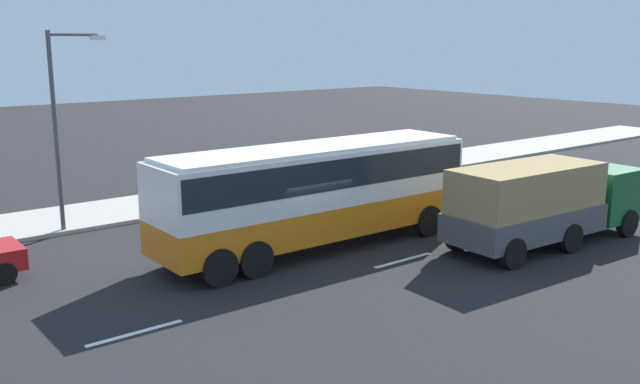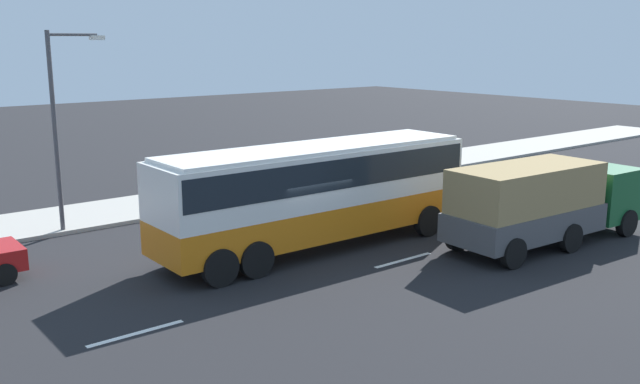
# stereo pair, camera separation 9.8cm
# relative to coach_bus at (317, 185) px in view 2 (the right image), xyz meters

# --- Properties ---
(ground_plane) EXTENTS (120.00, 120.00, 0.00)m
(ground_plane) POSITION_rel_coach_bus_xyz_m (-0.86, -0.18, -2.13)
(ground_plane) COLOR black
(sidewalk_curb) EXTENTS (80.00, 4.00, 0.15)m
(sidewalk_curb) POSITION_rel_coach_bus_xyz_m (-0.86, 8.77, -2.06)
(sidewalk_curb) COLOR #A8A399
(sidewalk_curb) RESTS_ON ground_plane
(lane_centreline) EXTENTS (32.81, 0.16, 0.01)m
(lane_centreline) POSITION_rel_coach_bus_xyz_m (-0.75, -2.73, -2.13)
(lane_centreline) COLOR white
(lane_centreline) RESTS_ON ground_plane
(coach_bus) EXTENTS (11.21, 2.89, 3.44)m
(coach_bus) POSITION_rel_coach_bus_xyz_m (0.00, 0.00, 0.00)
(coach_bus) COLOR orange
(coach_bus) RESTS_ON ground_plane
(cargo_truck) EXTENTS (8.02, 2.93, 2.79)m
(cargo_truck) POSITION_rel_coach_bus_xyz_m (6.25, -4.40, -0.61)
(cargo_truck) COLOR #19592D
(cargo_truck) RESTS_ON ground_plane
(car_white_minivan) EXTENTS (4.15, 2.02, 1.42)m
(car_white_minivan) POSITION_rel_coach_bus_xyz_m (10.53, -0.11, -1.37)
(car_white_minivan) COLOR white
(car_white_minivan) RESTS_ON ground_plane
(pedestrian_near_curb) EXTENTS (0.32, 0.32, 1.66)m
(pedestrian_near_curb) POSITION_rel_coach_bus_xyz_m (3.68, 8.67, -1.03)
(pedestrian_near_curb) COLOR brown
(pedestrian_near_curb) RESTS_ON sidewalk_curb
(pedestrian_at_crossing) EXTENTS (0.32, 0.32, 1.65)m
(pedestrian_at_crossing) POSITION_rel_coach_bus_xyz_m (5.38, 8.05, -1.04)
(pedestrian_at_crossing) COLOR black
(pedestrian_at_crossing) RESTS_ON sidewalk_curb
(street_lamp) EXTENTS (2.04, 0.24, 6.95)m
(street_lamp) POSITION_rel_coach_bus_xyz_m (-5.74, 7.06, 2.04)
(street_lamp) COLOR #47474C
(street_lamp) RESTS_ON sidewalk_curb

